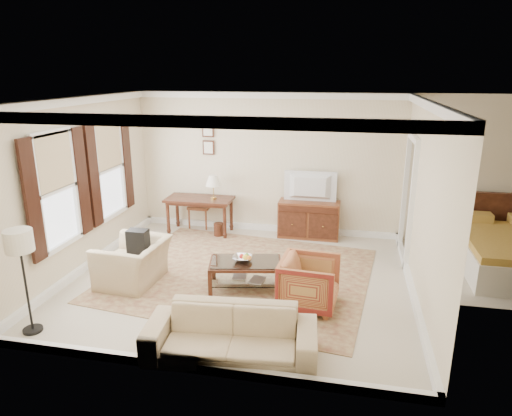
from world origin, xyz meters
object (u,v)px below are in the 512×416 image
(writing_desk, at_px, (200,203))
(club_armchair, at_px, (133,255))
(sideboard, at_px, (309,219))
(coffee_table, at_px, (245,267))
(sofa, at_px, (231,327))
(tv, at_px, (310,178))
(striped_armchair, at_px, (309,280))

(writing_desk, height_order, club_armchair, club_armchair)
(sideboard, distance_m, coffee_table, 2.66)
(club_armchair, bearing_deg, sofa, 54.84)
(coffee_table, relative_size, club_armchair, 1.12)
(club_armchair, height_order, sofa, club_armchair)
(tv, relative_size, club_armchair, 0.93)
(sideboard, xyz_separation_m, club_armchair, (-2.56, -2.70, 0.09))
(tv, bearing_deg, coffee_table, 73.50)
(writing_desk, xyz_separation_m, coffee_table, (1.53, -2.37, -0.28))
(striped_armchair, bearing_deg, sideboard, 9.90)
(sideboard, bearing_deg, club_armchair, -133.51)
(writing_desk, distance_m, coffee_table, 2.83)
(striped_armchair, relative_size, sofa, 0.41)
(tv, relative_size, sofa, 0.49)
(sideboard, bearing_deg, tv, -90.00)
(writing_desk, relative_size, striped_armchair, 1.67)
(tv, distance_m, sofa, 4.42)
(writing_desk, xyz_separation_m, sideboard, (2.27, 0.18, -0.27))
(writing_desk, relative_size, tv, 1.37)
(writing_desk, relative_size, sideboard, 1.12)
(sideboard, height_order, sofa, sofa)
(writing_desk, distance_m, sofa, 4.50)
(sideboard, height_order, coffee_table, sideboard)
(striped_armchair, xyz_separation_m, sofa, (-0.80, -1.40, -0.02))
(sideboard, bearing_deg, sofa, -96.87)
(striped_armchair, height_order, club_armchair, club_armchair)
(tv, height_order, coffee_table, tv)
(tv, xyz_separation_m, club_armchair, (-2.56, -2.68, -0.79))
(writing_desk, bearing_deg, club_armchair, -96.51)
(tv, bearing_deg, sideboard, -90.00)
(sofa, bearing_deg, sideboard, 77.94)
(tv, xyz_separation_m, striped_armchair, (0.28, -2.90, -0.85))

